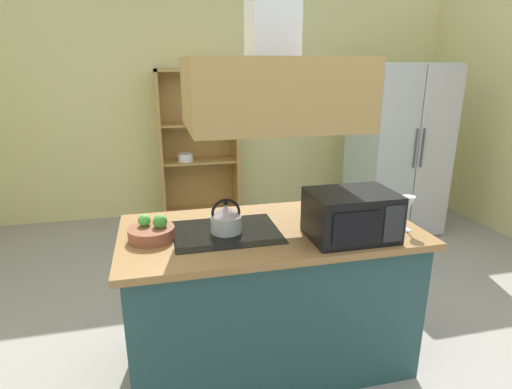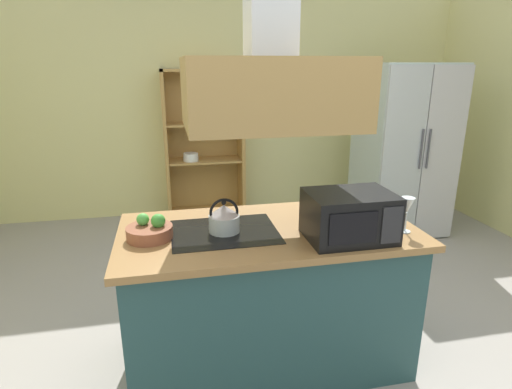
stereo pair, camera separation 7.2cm
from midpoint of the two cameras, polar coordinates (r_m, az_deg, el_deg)
name	(u,v)px [view 1 (the left image)]	position (r m, az deg, el deg)	size (l,w,h in m)	color
ground_plane	(288,354)	(2.94, 3.66, -20.87)	(7.80, 7.80, 0.00)	gray
wall_back	(216,104)	(5.26, -5.88, 12.24)	(6.00, 0.12, 2.70)	beige
kitchen_island	(269,295)	(2.65, 1.02, -13.63)	(1.72, 0.87, 0.90)	#264A4A
range_hood	(272,72)	(2.27, 1.22, 16.43)	(0.90, 0.70, 1.21)	#A88246
refrigerator	(397,150)	(4.86, 18.31, 5.83)	(0.90, 0.78, 1.83)	#AEBEB5
dish_cabinet	(199,154)	(5.10, -8.25, 5.54)	(0.93, 0.40, 1.76)	#B38643
kettle	(226,218)	(2.37, -4.98, -3.28)	(0.18, 0.18, 0.20)	#B6C1BB
cutting_board	(340,214)	(2.70, 10.65, -2.60)	(0.34, 0.24, 0.02)	#AC804E
microwave	(351,215)	(2.33, 12.02, -2.77)	(0.46, 0.35, 0.26)	black
wine_glass_on_counter	(408,205)	(2.50, 19.26, -1.42)	(0.08, 0.08, 0.21)	silver
fruit_bowl	(152,232)	(2.36, -14.89, -4.93)	(0.25, 0.25, 0.14)	brown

